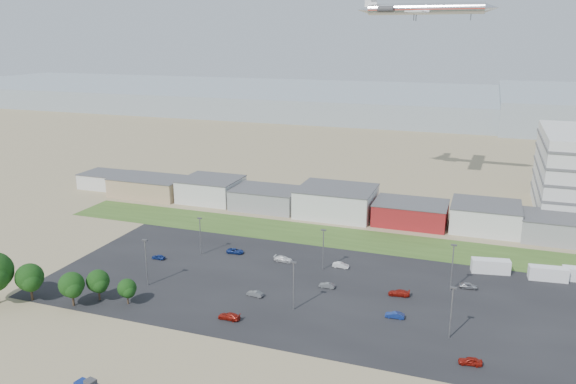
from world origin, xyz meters
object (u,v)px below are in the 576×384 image
at_px(box_trailer_a, 491,266).
at_px(parked_car_8, 468,286).
at_px(parked_car_7, 327,285).
at_px(parked_car_12, 399,293).
at_px(parked_car_11, 341,265).
at_px(parked_car_5, 158,257).
at_px(parked_car_1, 395,315).
at_px(parked_car_2, 470,361).
at_px(parked_car_4, 255,294).
at_px(parked_car_3, 229,316).
at_px(airliner, 425,9).
at_px(parked_car_6, 283,259).
at_px(parked_car_9, 235,251).

distance_m(box_trailer_a, parked_car_8, 11.19).
relative_size(parked_car_7, parked_car_12, 0.78).
relative_size(box_trailer_a, parked_car_11, 2.21).
bearing_deg(parked_car_5, parked_car_8, 97.12).
bearing_deg(parked_car_1, parked_car_2, 47.75).
bearing_deg(parked_car_7, parked_car_4, -54.35).
bearing_deg(parked_car_3, parked_car_5, -124.73).
bearing_deg(parked_car_5, parked_car_3, 54.27).
height_order(airliner, parked_car_12, airliner).
bearing_deg(parked_car_1, parked_car_6, -125.43).
distance_m(parked_car_6, parked_car_12, 29.97).
distance_m(parked_car_2, parked_car_4, 44.04).
bearing_deg(parked_car_11, parked_car_6, 95.50).
bearing_deg(box_trailer_a, parked_car_1, -130.42).
height_order(parked_car_2, parked_car_11, parked_car_2).
xyz_separation_m(airliner, parked_car_6, (-20.84, -73.17, -58.93)).
height_order(parked_car_7, parked_car_12, parked_car_12).
bearing_deg(parked_car_3, parked_car_8, 126.34).
xyz_separation_m(parked_car_4, parked_car_9, (-13.74, 20.02, 0.01)).
bearing_deg(airliner, parked_car_9, -112.48).
relative_size(parked_car_3, parked_car_9, 1.03).
bearing_deg(airliner, parked_car_3, -98.90).
bearing_deg(box_trailer_a, parked_car_8, -122.11).
distance_m(parked_car_1, parked_car_11, 25.13).
height_order(parked_car_6, parked_car_8, parked_car_6).
xyz_separation_m(parked_car_4, parked_car_11, (12.90, 20.14, 0.04)).
relative_size(airliner, parked_car_2, 11.65).
distance_m(parked_car_2, parked_car_7, 35.86).
relative_size(parked_car_2, parked_car_12, 0.87).
xyz_separation_m(parked_car_1, parked_car_5, (-57.94, 9.99, -0.03)).
xyz_separation_m(box_trailer_a, parked_car_4, (-45.34, -28.82, -0.98)).
height_order(parked_car_4, parked_car_8, parked_car_8).
distance_m(parked_car_2, parked_car_5, 75.20).
xyz_separation_m(parked_car_5, parked_car_11, (42.35, 9.72, 0.05)).
distance_m(parked_car_3, parked_car_11, 33.68).
bearing_deg(parked_car_2, parked_car_11, -143.10).
bearing_deg(parked_car_3, parked_car_1, 112.19).
xyz_separation_m(airliner, parked_car_8, (21.08, -73.76, -58.93)).
bearing_deg(parked_car_12, airliner, 179.25).
bearing_deg(airliner, parked_car_12, -82.03).
xyz_separation_m(parked_car_4, parked_car_7, (12.80, 8.81, -0.02)).
relative_size(parked_car_3, parked_car_7, 1.28).
height_order(parked_car_5, parked_car_7, parked_car_5).
height_order(parked_car_2, parked_car_12, parked_car_2).
xyz_separation_m(parked_car_4, parked_car_12, (27.78, 10.16, 0.05)).
bearing_deg(parked_car_3, parked_car_7, 146.47).
distance_m(box_trailer_a, parked_car_4, 53.73).
xyz_separation_m(parked_car_7, parked_car_12, (14.98, 1.34, 0.07)).
bearing_deg(parked_car_12, parked_car_5, -96.43).
bearing_deg(parked_car_5, parked_car_1, 80.80).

